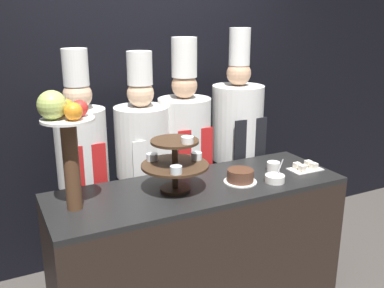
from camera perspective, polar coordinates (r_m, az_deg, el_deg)
The scene contains 12 objects.
wall_back at distance 3.45m, azimuth -6.35°, elevation 7.60°, with size 10.00×0.06×2.80m.
buffet_counter at distance 2.94m, azimuth 0.89°, elevation -13.69°, with size 1.91×0.65×0.90m.
tiered_stand at distance 2.61m, azimuth -2.24°, elevation -2.26°, with size 0.42×0.42×0.36m.
fruit_pedestal at distance 2.37m, azimuth -16.56°, elevation 1.88°, with size 0.29×0.28×0.67m.
cake_round at distance 2.80m, azimuth 6.46°, elevation -4.30°, with size 0.22×0.22×0.09m.
cup_white at distance 3.04m, azimuth 10.79°, elevation -2.95°, with size 0.09×0.09×0.06m.
cake_square_tray at distance 3.11m, azimuth 14.87°, elevation -2.99°, with size 0.23×0.14×0.05m.
serving_bowl_near at distance 2.84m, azimuth 10.99°, elevation -4.54°, with size 0.13×0.13×0.15m.
chef_left at distance 3.04m, azimuth -14.32°, elevation -2.91°, with size 0.35×0.35×1.74m.
chef_center_left at distance 3.16m, azimuth -6.57°, elevation -2.24°, with size 0.39×0.39×1.71m.
chef_center_right at distance 3.27m, azimuth -0.97°, elevation -0.80°, with size 0.39×0.39×1.80m.
chef_right at distance 3.48m, azimuth 5.99°, elevation 0.49°, with size 0.41×0.41×1.86m.
Camera 1 is at (-1.17, -1.93, 1.94)m, focal length 40.00 mm.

